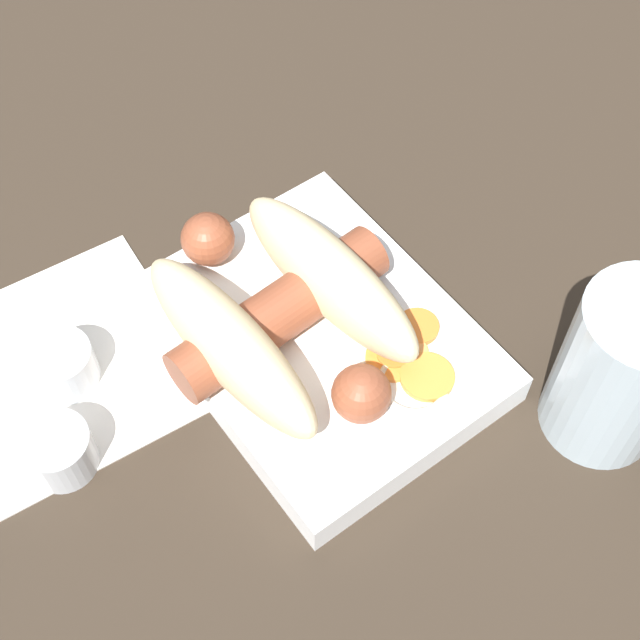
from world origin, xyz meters
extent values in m
plane|color=#33281E|center=(0.00, 0.00, 0.00)|extent=(3.00, 3.00, 0.00)
cube|color=white|center=(0.00, 0.00, 0.01)|extent=(0.21, 0.16, 0.03)
ellipsoid|color=beige|center=(0.01, -0.02, 0.05)|extent=(0.16, 0.05, 0.05)
ellipsoid|color=beige|center=(0.01, 0.06, 0.05)|extent=(0.16, 0.05, 0.05)
cylinder|color=brown|center=(0.02, 0.02, 0.04)|extent=(0.04, 0.15, 0.04)
sphere|color=brown|center=(0.09, 0.02, 0.04)|extent=(0.04, 0.04, 0.04)
sphere|color=brown|center=(-0.06, 0.01, 0.04)|extent=(0.04, 0.04, 0.04)
cylinder|color=#F99E4C|center=(-0.05, -0.03, 0.03)|extent=(0.02, 0.02, 0.00)
cylinder|color=orange|center=(-0.04, -0.02, 0.03)|extent=(0.04, 0.04, 0.00)
cylinder|color=orange|center=(-0.04, -0.02, 0.03)|extent=(0.03, 0.03, 0.00)
cylinder|color=orange|center=(-0.07, -0.03, 0.03)|extent=(0.04, 0.04, 0.00)
cylinder|color=orange|center=(-0.04, -0.05, 0.03)|extent=(0.03, 0.03, 0.00)
torus|color=silver|center=(-0.07, -0.02, 0.03)|extent=(0.04, 0.04, 0.00)
cube|color=white|center=(0.09, 0.14, 0.00)|extent=(0.17, 0.17, 0.00)
cylinder|color=silver|center=(0.08, 0.14, 0.02)|extent=(0.04, 0.04, 0.03)
cylinder|color=white|center=(0.08, 0.14, 0.01)|extent=(0.03, 0.03, 0.01)
cylinder|color=silver|center=(0.03, 0.17, 0.02)|extent=(0.04, 0.04, 0.03)
cylinder|color=maroon|center=(0.03, 0.17, 0.01)|extent=(0.03, 0.03, 0.01)
cylinder|color=silver|center=(-0.14, -0.11, 0.06)|extent=(0.07, 0.07, 0.11)
camera|label=1|loc=(-0.25, 0.18, 0.49)|focal=50.00mm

